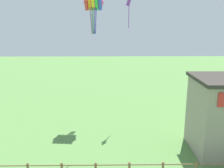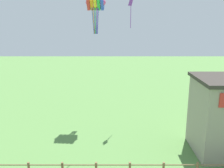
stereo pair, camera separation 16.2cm
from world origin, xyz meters
name	(u,v)px [view 1 (the left image)]	position (x,y,z in m)	size (l,w,h in m)	color
kite_rainbow_parafoil	(94,3)	(-1.55, 16.57, 10.81)	(1.94, 1.53, 3.52)	#E54C8C
kite_purple_streamer	(129,7)	(1.63, 16.01, 10.40)	(0.52, 0.60, 2.69)	purple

